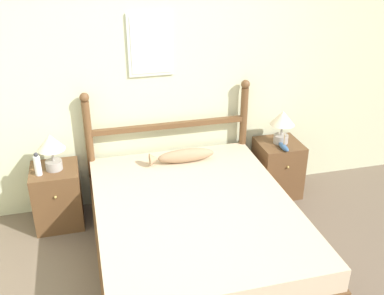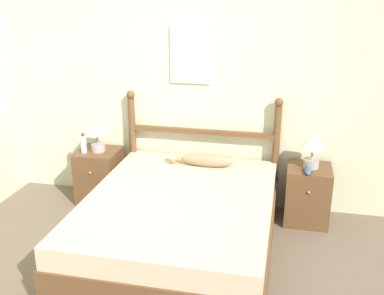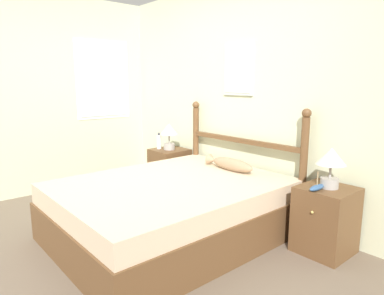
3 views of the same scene
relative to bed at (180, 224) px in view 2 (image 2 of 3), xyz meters
The scene contains 11 objects.
ground_plane 0.69m from the bed, 93.84° to the right, with size 16.00×16.00×0.00m, color brown.
wall_back 1.49m from the bed, 92.27° to the left, with size 6.40×0.08×2.55m.
bed is the anchor object (origin of this frame).
headboard 1.06m from the bed, 90.00° to the left, with size 1.61×0.09×1.21m.
nightstand_left 1.37m from the bed, 143.39° to the left, with size 0.42×0.45×0.57m.
nightstand_right 1.37m from the bed, 36.61° to the left, with size 0.42×0.45×0.57m.
table_lamp_left 1.46m from the bed, 143.45° to the left, with size 0.24×0.24×0.34m.
table_lamp_right 1.48m from the bed, 36.47° to the left, with size 0.24×0.24×0.34m.
bottle 1.48m from the bed, 148.85° to the left, with size 0.06×0.06×0.22m.
model_boat 1.32m from the bed, 32.27° to the left, with size 0.06×0.20×0.16m.
fish_pillow 0.80m from the bed, 84.70° to the left, with size 0.61×0.12×0.13m.
Camera 2 is at (0.89, -2.73, 2.21)m, focal length 42.00 mm.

